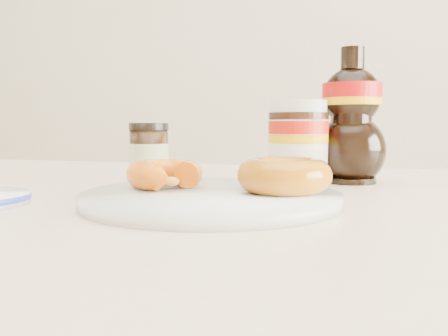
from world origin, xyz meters
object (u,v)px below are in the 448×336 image
(donut_bitten, at_px, (165,174))
(syrup_bottle, at_px, (351,116))
(plate, at_px, (211,198))
(donut_whole, at_px, (284,175))
(nutella_jar, at_px, (298,140))
(dining_table, at_px, (225,265))
(dark_jar, at_px, (149,155))

(donut_bitten, relative_size, syrup_bottle, 0.44)
(syrup_bottle, bearing_deg, plate, -118.33)
(donut_bitten, distance_m, donut_whole, 0.14)
(nutella_jar, bearing_deg, syrup_bottle, 32.42)
(donut_whole, bearing_deg, syrup_bottle, 75.47)
(plate, distance_m, donut_whole, 0.08)
(plate, xyz_separation_m, syrup_bottle, (0.13, 0.25, 0.09))
(dining_table, xyz_separation_m, donut_whole, (0.08, -0.04, 0.11))
(donut_whole, height_order, syrup_bottle, syrup_bottle)
(donut_bitten, distance_m, nutella_jar, 0.22)
(dining_table, bearing_deg, nutella_jar, 64.48)
(nutella_jar, xyz_separation_m, syrup_bottle, (0.07, 0.04, 0.03))
(donut_bitten, bearing_deg, donut_whole, 4.00)
(donut_whole, relative_size, nutella_jar, 0.85)
(dining_table, bearing_deg, dark_jar, 151.80)
(donut_whole, height_order, dark_jar, dark_jar)
(nutella_jar, bearing_deg, dark_jar, -160.68)
(dining_table, relative_size, donut_bitten, 16.16)
(plate, xyz_separation_m, nutella_jar, (0.06, 0.20, 0.06))
(donut_whole, relative_size, dark_jar, 1.15)
(dining_table, xyz_separation_m, donut_bitten, (-0.06, -0.04, 0.11))
(donut_whole, height_order, nutella_jar, nutella_jar)
(dining_table, xyz_separation_m, syrup_bottle, (0.14, 0.18, 0.18))
(dining_table, height_order, donut_bitten, donut_bitten)
(donut_bitten, bearing_deg, dark_jar, 126.65)
(plate, relative_size, syrup_bottle, 1.41)
(donut_whole, xyz_separation_m, dark_jar, (-0.21, 0.11, 0.01))
(dining_table, bearing_deg, donut_whole, -29.21)
(donut_whole, distance_m, dark_jar, 0.24)
(dining_table, relative_size, dark_jar, 16.05)
(donut_whole, bearing_deg, dining_table, 150.79)
(donut_bitten, xyz_separation_m, donut_whole, (0.14, -0.00, 0.00))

